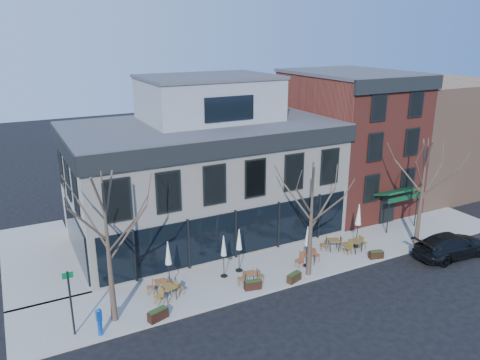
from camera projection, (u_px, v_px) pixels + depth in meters
name	position (u px, v px, depth m)	size (l,w,h in m)	color
ground	(235.00, 260.00, 30.29)	(120.00, 120.00, 0.00)	black
sidewalk_front	(295.00, 262.00, 29.88)	(33.50, 4.70, 0.15)	gray
sidewalk_side	(39.00, 258.00, 30.38)	(4.50, 12.00, 0.15)	gray
corner_building	(203.00, 171.00, 33.17)	(18.39, 10.39, 11.10)	beige
red_brick_building	(348.00, 140.00, 38.52)	(8.20, 11.78, 11.18)	maroon
bg_building	(424.00, 133.00, 43.98)	(12.00, 12.00, 10.00)	#8C664C
tree_corner	(108.00, 247.00, 22.55)	(3.93, 3.98, 7.92)	#382B21
tree_mid	(311.00, 218.00, 27.17)	(3.50, 3.55, 7.04)	#382B21
tree_right	(422.00, 191.00, 31.06)	(3.72, 3.77, 7.48)	#382B21
sign_pole	(71.00, 299.00, 22.07)	(0.50, 0.10, 3.40)	black
parked_sedan	(452.00, 245.00, 30.60)	(2.21, 5.44, 1.58)	black
call_box	(99.00, 321.00, 22.38)	(0.30, 0.30, 1.49)	#0D44AA
cafe_set_0	(169.00, 292.00, 25.45)	(1.86, 0.93, 0.95)	brown
cafe_set_1	(161.00, 285.00, 26.18)	(1.66, 0.75, 0.85)	brown
cafe_set_2	(251.00, 277.00, 27.12)	(1.62, 0.75, 0.83)	brown
cafe_set_3	(308.00, 257.00, 29.29)	(1.91, 0.84, 0.99)	brown
cafe_set_4	(334.00, 244.00, 31.18)	(1.83, 1.12, 0.95)	brown
cafe_set_5	(356.00, 245.00, 31.01)	(1.91, 0.85, 0.98)	brown
umbrella_0	(168.00, 256.00, 26.12)	(0.47, 0.47, 2.91)	black
umbrella_1	(224.00, 248.00, 27.43)	(0.43, 0.43, 2.67)	black
umbrella_2	(239.00, 242.00, 28.06)	(0.44, 0.44, 2.78)	black
umbrella_3	(307.00, 238.00, 28.67)	(0.43, 0.43, 2.69)	black
umbrella_4	(358.00, 217.00, 31.20)	(0.50, 0.50, 3.11)	black
planter_0	(158.00, 314.00, 23.73)	(1.13, 0.71, 0.59)	black
planter_1	(253.00, 285.00, 26.56)	(1.04, 0.58, 0.55)	black
planter_2	(294.00, 277.00, 27.39)	(1.03, 0.67, 0.54)	#312010
planter_3	(376.00, 254.00, 30.19)	(1.00, 0.60, 0.52)	black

